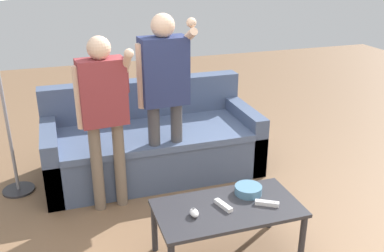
% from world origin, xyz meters
% --- Properties ---
extents(ground_plane, '(12.00, 12.00, 0.00)m').
position_xyz_m(ground_plane, '(0.00, 0.00, 0.00)').
color(ground_plane, brown).
extents(couch, '(2.02, 0.93, 0.84)m').
position_xyz_m(couch, '(-0.19, 1.38, 0.29)').
color(couch, '#475675').
rests_on(couch, ground).
extents(coffee_table, '(0.99, 0.52, 0.41)m').
position_xyz_m(coffee_table, '(-0.00, -0.09, 0.36)').
color(coffee_table, '#2D2D33').
rests_on(coffee_table, ground).
extents(snack_bowl, '(0.19, 0.19, 0.06)m').
position_xyz_m(snack_bowl, '(0.20, 0.03, 0.44)').
color(snack_bowl, teal).
rests_on(snack_bowl, coffee_table).
extents(game_remote_nunchuk, '(0.06, 0.09, 0.05)m').
position_xyz_m(game_remote_nunchuk, '(-0.25, -0.12, 0.44)').
color(game_remote_nunchuk, white).
rests_on(game_remote_nunchuk, coffee_table).
extents(player_left, '(0.44, 0.31, 1.45)m').
position_xyz_m(player_left, '(-0.68, 0.83, 0.91)').
color(player_left, '#756656').
rests_on(player_left, ground).
extents(player_center, '(0.47, 0.30, 1.58)m').
position_xyz_m(player_center, '(-0.15, 0.97, 0.99)').
color(player_center, '#47474C').
rests_on(player_center, ground).
extents(game_remote_wand_near, '(0.08, 0.17, 0.03)m').
position_xyz_m(game_remote_wand_near, '(-0.03, -0.09, 0.43)').
color(game_remote_wand_near, white).
rests_on(game_remote_wand_near, coffee_table).
extents(game_remote_wand_far, '(0.16, 0.11, 0.03)m').
position_xyz_m(game_remote_wand_far, '(0.26, -0.15, 0.43)').
color(game_remote_wand_far, white).
rests_on(game_remote_wand_far, coffee_table).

